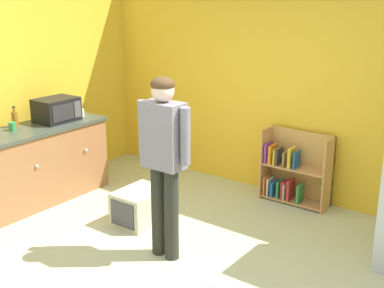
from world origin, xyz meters
TOP-DOWN VIEW (x-y plane):
  - ground_plane at (0.00, 0.00)m, footprint 12.00×12.00m
  - back_wall at (0.00, 2.33)m, footprint 5.20×0.06m
  - left_side_wall at (-2.63, 0.80)m, footprint 0.06×2.99m
  - kitchen_counter at (-2.20, 0.15)m, footprint 0.65×2.17m
  - bookshelf at (0.23, 2.14)m, footprint 0.80×0.28m
  - standing_person at (-0.15, 0.25)m, footprint 0.57×0.22m
  - pet_carrier at (-0.83, 0.65)m, footprint 0.42×0.55m
  - microwave at (-2.21, 0.72)m, footprint 0.37×0.48m
  - amber_bottle at (-2.37, 0.25)m, footprint 0.07×0.07m
  - orange_cup at (-2.38, 1.03)m, footprint 0.08×0.08m
  - white_cup at (-2.15, 1.04)m, footprint 0.08×0.08m
  - green_cup at (-2.27, 0.15)m, footprint 0.08×0.08m

SIDE VIEW (x-z plane):
  - ground_plane at x=0.00m, z-range 0.00..0.00m
  - pet_carrier at x=-0.83m, z-range 0.00..0.36m
  - bookshelf at x=0.23m, z-range -0.06..0.79m
  - kitchen_counter at x=-2.20m, z-range 0.00..0.90m
  - orange_cup at x=-2.38m, z-range 0.90..0.99m
  - white_cup at x=-2.15m, z-range 0.90..0.99m
  - green_cup at x=-2.27m, z-range 0.90..0.99m
  - amber_bottle at x=-2.37m, z-range 0.88..1.12m
  - standing_person at x=-0.15m, z-range 0.18..1.88m
  - microwave at x=-2.21m, z-range 0.90..1.18m
  - back_wall at x=0.00m, z-range 0.00..2.70m
  - left_side_wall at x=-2.63m, z-range 0.00..2.70m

